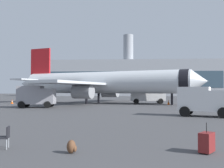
{
  "coord_description": "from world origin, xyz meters",
  "views": [
    {
      "loc": [
        0.09,
        -3.63,
        2.25
      ],
      "look_at": [
        -1.78,
        25.72,
        3.0
      ],
      "focal_mm": 42.62,
      "sensor_mm": 36.0,
      "label": 1
    }
  ],
  "objects_px": {
    "service_truck": "(36,96)",
    "safety_cone_near": "(169,102)",
    "rolling_suitcase": "(207,142)",
    "gate_chair": "(4,136)",
    "fuel_truck": "(147,93)",
    "airplane_at_gate": "(102,83)",
    "safety_cone_mid": "(12,102)",
    "cargo_van": "(204,100)",
    "traveller_backpack": "(72,147)"
  },
  "relations": [
    {
      "from": "fuel_truck",
      "to": "safety_cone_mid",
      "type": "bearing_deg",
      "value": -174.63
    },
    {
      "from": "service_truck",
      "to": "safety_cone_mid",
      "type": "relative_size",
      "value": 6.69
    },
    {
      "from": "rolling_suitcase",
      "to": "traveller_backpack",
      "type": "xyz_separation_m",
      "value": [
        -4.87,
        -0.35,
        -0.16
      ]
    },
    {
      "from": "gate_chair",
      "to": "fuel_truck",
      "type": "bearing_deg",
      "value": 77.74
    },
    {
      "from": "fuel_truck",
      "to": "safety_cone_mid",
      "type": "distance_m",
      "value": 23.7
    },
    {
      "from": "cargo_van",
      "to": "rolling_suitcase",
      "type": "height_order",
      "value": "cargo_van"
    },
    {
      "from": "service_truck",
      "to": "gate_chair",
      "type": "bearing_deg",
      "value": -73.0
    },
    {
      "from": "cargo_van",
      "to": "rolling_suitcase",
      "type": "bearing_deg",
      "value": -105.08
    },
    {
      "from": "rolling_suitcase",
      "to": "traveller_backpack",
      "type": "height_order",
      "value": "rolling_suitcase"
    },
    {
      "from": "safety_cone_mid",
      "to": "rolling_suitcase",
      "type": "bearing_deg",
      "value": -56.68
    },
    {
      "from": "cargo_van",
      "to": "gate_chair",
      "type": "distance_m",
      "value": 17.86
    },
    {
      "from": "rolling_suitcase",
      "to": "gate_chair",
      "type": "bearing_deg",
      "value": 178.32
    },
    {
      "from": "airplane_at_gate",
      "to": "safety_cone_mid",
      "type": "relative_size",
      "value": 46.93
    },
    {
      "from": "rolling_suitcase",
      "to": "gate_chair",
      "type": "relative_size",
      "value": 1.28
    },
    {
      "from": "safety_cone_mid",
      "to": "gate_chair",
      "type": "distance_m",
      "value": 38.22
    },
    {
      "from": "safety_cone_mid",
      "to": "fuel_truck",
      "type": "bearing_deg",
      "value": 5.37
    },
    {
      "from": "rolling_suitcase",
      "to": "cargo_van",
      "type": "bearing_deg",
      "value": 74.92
    },
    {
      "from": "traveller_backpack",
      "to": "cargo_van",
      "type": "bearing_deg",
      "value": 58.88
    },
    {
      "from": "rolling_suitcase",
      "to": "safety_cone_mid",
      "type": "bearing_deg",
      "value": 123.32
    },
    {
      "from": "cargo_van",
      "to": "rolling_suitcase",
      "type": "distance_m",
      "value": 14.48
    },
    {
      "from": "gate_chair",
      "to": "safety_cone_mid",
      "type": "bearing_deg",
      "value": 113.88
    },
    {
      "from": "safety_cone_mid",
      "to": "gate_chair",
      "type": "bearing_deg",
      "value": -66.12
    },
    {
      "from": "safety_cone_near",
      "to": "gate_chair",
      "type": "relative_size",
      "value": 0.96
    },
    {
      "from": "fuel_truck",
      "to": "traveller_backpack",
      "type": "height_order",
      "value": "fuel_truck"
    },
    {
      "from": "airplane_at_gate",
      "to": "traveller_backpack",
      "type": "height_order",
      "value": "airplane_at_gate"
    },
    {
      "from": "service_truck",
      "to": "rolling_suitcase",
      "type": "relative_size",
      "value": 4.51
    },
    {
      "from": "cargo_van",
      "to": "airplane_at_gate",
      "type": "bearing_deg",
      "value": 116.46
    },
    {
      "from": "airplane_at_gate",
      "to": "service_truck",
      "type": "xyz_separation_m",
      "value": [
        -7.63,
        -11.77,
        -2.05
      ]
    },
    {
      "from": "fuel_truck",
      "to": "rolling_suitcase",
      "type": "xyz_separation_m",
      "value": [
        -0.43,
        -37.39,
        -1.38
      ]
    },
    {
      "from": "safety_cone_near",
      "to": "safety_cone_mid",
      "type": "xyz_separation_m",
      "value": [
        -26.76,
        1.18,
        -0.04
      ]
    },
    {
      "from": "traveller_backpack",
      "to": "safety_cone_mid",
      "type": "bearing_deg",
      "value": 117.19
    },
    {
      "from": "safety_cone_mid",
      "to": "gate_chair",
      "type": "xyz_separation_m",
      "value": [
        15.48,
        -34.95,
        0.13
      ]
    },
    {
      "from": "service_truck",
      "to": "safety_cone_mid",
      "type": "height_order",
      "value": "service_truck"
    },
    {
      "from": "safety_cone_mid",
      "to": "rolling_suitcase",
      "type": "xyz_separation_m",
      "value": [
        23.12,
        -35.17,
        0.03
      ]
    },
    {
      "from": "safety_cone_mid",
      "to": "service_truck",
      "type": "bearing_deg",
      "value": -52.25
    },
    {
      "from": "airplane_at_gate",
      "to": "safety_cone_mid",
      "type": "distance_m",
      "value": 15.96
    },
    {
      "from": "gate_chair",
      "to": "traveller_backpack",
      "type": "bearing_deg",
      "value": -11.74
    },
    {
      "from": "safety_cone_mid",
      "to": "traveller_backpack",
      "type": "height_order",
      "value": "safety_cone_mid"
    },
    {
      "from": "fuel_truck",
      "to": "cargo_van",
      "type": "xyz_separation_m",
      "value": [
        3.32,
        -23.45,
        -0.32
      ]
    },
    {
      "from": "fuel_truck",
      "to": "rolling_suitcase",
      "type": "bearing_deg",
      "value": -90.66
    },
    {
      "from": "cargo_van",
      "to": "safety_cone_mid",
      "type": "xyz_separation_m",
      "value": [
        -26.88,
        21.23,
        -1.08
      ]
    },
    {
      "from": "traveller_backpack",
      "to": "gate_chair",
      "type": "bearing_deg",
      "value": 168.26
    },
    {
      "from": "fuel_truck",
      "to": "safety_cone_near",
      "type": "height_order",
      "value": "fuel_truck"
    },
    {
      "from": "service_truck",
      "to": "safety_cone_near",
      "type": "height_order",
      "value": "service_truck"
    },
    {
      "from": "rolling_suitcase",
      "to": "traveller_backpack",
      "type": "bearing_deg",
      "value": -175.87
    },
    {
      "from": "service_truck",
      "to": "safety_cone_mid",
      "type": "distance_m",
      "value": 12.99
    },
    {
      "from": "cargo_van",
      "to": "safety_cone_mid",
      "type": "bearing_deg",
      "value": 141.69
    },
    {
      "from": "cargo_van",
      "to": "safety_cone_mid",
      "type": "distance_m",
      "value": 34.27
    },
    {
      "from": "airplane_at_gate",
      "to": "fuel_truck",
      "type": "height_order",
      "value": "airplane_at_gate"
    },
    {
      "from": "service_truck",
      "to": "gate_chair",
      "type": "xyz_separation_m",
      "value": [
        7.56,
        -24.72,
        -1.11
      ]
    }
  ]
}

